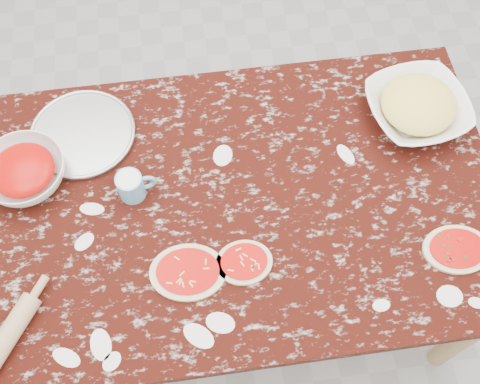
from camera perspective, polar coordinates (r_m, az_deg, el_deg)
name	(u,v)px	position (r m, az deg, el deg)	size (l,w,h in m)	color
ground	(240,280)	(2.46, 0.00, -8.64)	(4.00, 4.00, 0.00)	gray
worktable	(240,211)	(1.84, 0.00, -1.91)	(1.60, 1.00, 0.75)	black
pizza_tray	(83,134)	(1.95, -15.16, 5.48)	(0.33, 0.33, 0.01)	#B2B2B7
sauce_bowl	(25,173)	(1.88, -20.38, 1.80)	(0.26, 0.26, 0.08)	white
cheese_bowl	(417,108)	(1.98, 16.93, 7.86)	(0.32, 0.32, 0.08)	white
flour_mug	(132,186)	(1.77, -10.56, 0.62)	(0.12, 0.08, 0.09)	#63A8D1
pizza_left	(188,272)	(1.67, -5.13, -7.82)	(0.24, 0.19, 0.02)	beige
pizza_mid	(244,262)	(1.68, 0.40, -6.91)	(0.17, 0.14, 0.02)	beige
pizza_right	(457,249)	(1.81, 20.51, -5.28)	(0.21, 0.16, 0.02)	beige
rolling_pin	(2,345)	(1.71, -22.27, -13.69)	(0.06, 0.06, 0.28)	tan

